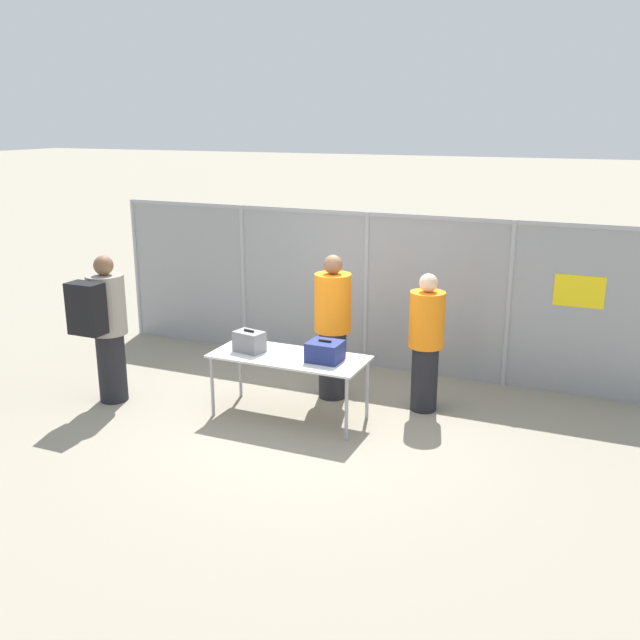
{
  "coord_description": "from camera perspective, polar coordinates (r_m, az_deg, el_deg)",
  "views": [
    {
      "loc": [
        3.26,
        -7.03,
        3.41
      ],
      "look_at": [
        -0.06,
        0.58,
        1.05
      ],
      "focal_mm": 40.0,
      "sensor_mm": 36.0,
      "label": 1
    }
  ],
  "objects": [
    {
      "name": "security_worker_far",
      "position": [
        8.52,
        8.47,
        -1.67
      ],
      "size": [
        0.42,
        0.42,
        1.68
      ],
      "rotation": [
        0.0,
        0.0,
        3.54
      ],
      "color": "black",
      "rests_on": "ground_plane"
    },
    {
      "name": "utility_trailer",
      "position": [
        11.09,
        16.6,
        -0.45
      ],
      "size": [
        3.45,
        2.05,
        0.73
      ],
      "color": "silver",
      "rests_on": "ground_plane"
    },
    {
      "name": "security_worker_near",
      "position": [
        8.8,
        1.02,
        -0.42
      ],
      "size": [
        0.45,
        0.45,
        1.83
      ],
      "rotation": [
        0.0,
        0.0,
        3.41
      ],
      "color": "black",
      "rests_on": "ground_plane"
    },
    {
      "name": "fence_section",
      "position": [
        9.92,
        3.82,
        2.62
      ],
      "size": [
        7.87,
        0.07,
        2.19
      ],
      "color": "#9EA0A5",
      "rests_on": "ground_plane"
    },
    {
      "name": "inspection_table",
      "position": [
        8.27,
        -2.49,
        -3.25
      ],
      "size": [
        1.82,
        0.78,
        0.76
      ],
      "color": "silver",
      "rests_on": "ground_plane"
    },
    {
      "name": "traveler_hooded",
      "position": [
        9.0,
        -16.85,
        -0.3
      ],
      "size": [
        0.45,
        0.71,
        1.84
      ],
      "rotation": [
        0.0,
        0.0,
        -0.0
      ],
      "color": "black",
      "rests_on": "ground_plane"
    },
    {
      "name": "suitcase_grey",
      "position": [
        8.4,
        -5.68,
        -1.72
      ],
      "size": [
        0.38,
        0.29,
        0.27
      ],
      "color": "slate",
      "rests_on": "inspection_table"
    },
    {
      "name": "suitcase_navy",
      "position": [
        8.04,
        0.4,
        -2.52
      ],
      "size": [
        0.38,
        0.33,
        0.25
      ],
      "color": "navy",
      "rests_on": "inspection_table"
    },
    {
      "name": "ground_plane",
      "position": [
        8.47,
        -1.24,
        -7.89
      ],
      "size": [
        120.0,
        120.0,
        0.0
      ],
      "primitive_type": "plane",
      "color": "gray"
    }
  ]
}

